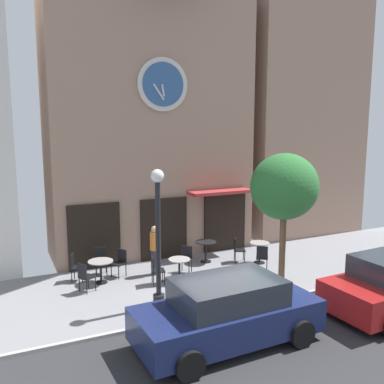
% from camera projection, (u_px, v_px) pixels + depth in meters
% --- Properties ---
extents(ground_plane, '(28.11, 10.35, 0.13)m').
position_uv_depth(ground_plane, '(238.00, 312.00, 11.50)').
color(ground_plane, gray).
extents(clock_building, '(7.78, 4.08, 12.02)m').
position_uv_depth(clock_building, '(150.00, 93.00, 16.29)').
color(clock_building, '#9E7A66').
rests_on(clock_building, ground_plane).
extents(neighbor_building_right, '(5.64, 4.50, 14.53)m').
position_uv_depth(neighbor_building_right, '(290.00, 75.00, 19.95)').
color(neighbor_building_right, '#9E7A66').
rests_on(neighbor_building_right, ground_plane).
extents(street_lamp, '(0.36, 0.36, 3.84)m').
position_uv_depth(street_lamp, '(158.00, 239.00, 11.48)').
color(street_lamp, black).
rests_on(street_lamp, ground_plane).
extents(street_tree, '(2.15, 1.94, 4.15)m').
position_uv_depth(street_tree, '(284.00, 187.00, 12.96)').
color(street_tree, brown).
rests_on(street_tree, ground_plane).
extents(cafe_table_rightmost, '(0.79, 0.79, 0.73)m').
position_uv_depth(cafe_table_rightmost, '(101.00, 266.00, 13.49)').
color(cafe_table_rightmost, black).
rests_on(cafe_table_rightmost, ground_plane).
extents(cafe_table_leftmost, '(0.70, 0.70, 0.74)m').
position_uv_depth(cafe_table_leftmost, '(179.00, 265.00, 13.63)').
color(cafe_table_leftmost, black).
rests_on(cafe_table_leftmost, ground_plane).
extents(cafe_table_near_curb, '(0.77, 0.77, 0.77)m').
position_uv_depth(cafe_table_near_curb, '(206.00, 247.00, 15.54)').
color(cafe_table_near_curb, black).
rests_on(cafe_table_near_curb, ground_plane).
extents(cafe_table_center_left, '(0.71, 0.71, 0.77)m').
position_uv_depth(cafe_table_center_left, '(260.00, 248.00, 15.42)').
color(cafe_table_center_left, black).
rests_on(cafe_table_center_left, ground_plane).
extents(cafe_chair_near_lamp, '(0.46, 0.46, 0.90)m').
position_uv_depth(cafe_chair_near_lamp, '(101.00, 258.00, 14.33)').
color(cafe_chair_near_lamp, black).
rests_on(cafe_chair_near_lamp, ground_plane).
extents(cafe_chair_facing_wall, '(0.53, 0.53, 0.90)m').
position_uv_depth(cafe_chair_facing_wall, '(75.00, 265.00, 13.65)').
color(cafe_chair_facing_wall, black).
rests_on(cafe_chair_facing_wall, ground_plane).
extents(cafe_chair_right_end, '(0.56, 0.56, 0.90)m').
position_uv_depth(cafe_chair_right_end, '(262.00, 256.00, 14.60)').
color(cafe_chair_right_end, black).
rests_on(cafe_chair_right_end, ground_plane).
extents(cafe_chair_corner, '(0.54, 0.54, 0.90)m').
position_uv_depth(cafe_chair_corner, '(85.00, 275.00, 12.75)').
color(cafe_chair_corner, black).
rests_on(cafe_chair_corner, ground_plane).
extents(cafe_chair_by_entrance, '(0.53, 0.53, 0.90)m').
position_uv_depth(cafe_chair_by_entrance, '(237.00, 248.00, 15.54)').
color(cafe_chair_by_entrance, black).
rests_on(cafe_chair_by_entrance, ground_plane).
extents(cafe_chair_under_awning, '(0.55, 0.55, 0.90)m').
position_uv_depth(cafe_chair_under_awning, '(120.00, 261.00, 14.10)').
color(cafe_chair_under_awning, black).
rests_on(cafe_chair_under_awning, ground_plane).
extents(cafe_chair_near_tree, '(0.47, 0.47, 0.90)m').
position_uv_depth(cafe_chair_near_tree, '(156.00, 268.00, 13.36)').
color(cafe_chair_near_tree, black).
rests_on(cafe_chair_near_tree, ground_plane).
extents(cafe_chair_curbside, '(0.56, 0.56, 0.90)m').
position_uv_depth(cafe_chair_curbside, '(186.00, 257.00, 14.46)').
color(cafe_chair_curbside, black).
rests_on(cafe_chair_curbside, ground_plane).
extents(pedestrian_orange, '(0.35, 0.35, 1.67)m').
position_uv_depth(pedestrian_orange, '(155.00, 249.00, 14.21)').
color(pedestrian_orange, '#2D2D38').
rests_on(pedestrian_orange, ground_plane).
extents(parked_car_navy, '(4.36, 2.14, 1.55)m').
position_uv_depth(parked_car_navy, '(227.00, 312.00, 9.71)').
color(parked_car_navy, navy).
rests_on(parked_car_navy, ground_plane).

